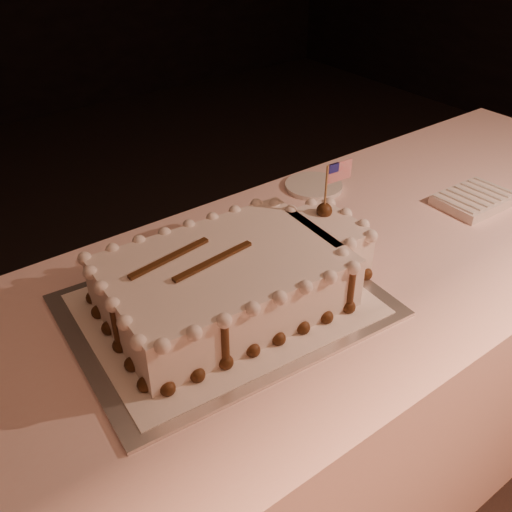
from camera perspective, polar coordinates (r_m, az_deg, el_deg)
banquet_table at (r=1.55m, az=5.30°, el=-12.42°), size 2.40×0.80×0.75m
cake_board at (r=1.18m, az=-3.10°, el=-4.97°), size 0.65×0.51×0.01m
doily at (r=1.18m, az=-3.11°, el=-4.79°), size 0.58×0.46×0.00m
sheet_cake at (r=1.16m, az=-1.80°, el=-2.06°), size 0.60×0.37×0.23m
napkin_stack at (r=1.65m, az=20.91°, el=5.29°), size 0.20×0.15×0.03m
side_plate at (r=1.64m, az=5.79°, el=6.98°), size 0.16×0.16×0.01m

